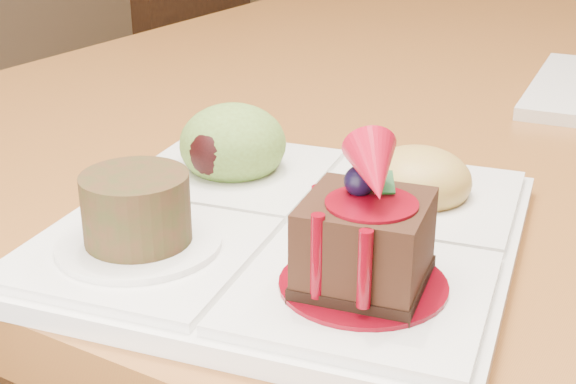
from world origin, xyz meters
The scene contains 3 objects.
dining_table centered at (0.00, 0.00, 0.68)m, with size 1.00×1.80×0.75m.
chair_left centered at (-0.68, 0.21, 0.54)m, with size 0.48×0.48×0.96m.
sampler_plate centered at (0.00, -0.75, 0.77)m, with size 0.31×0.31×0.10m.
Camera 1 is at (0.22, -1.13, 0.97)m, focal length 50.00 mm.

